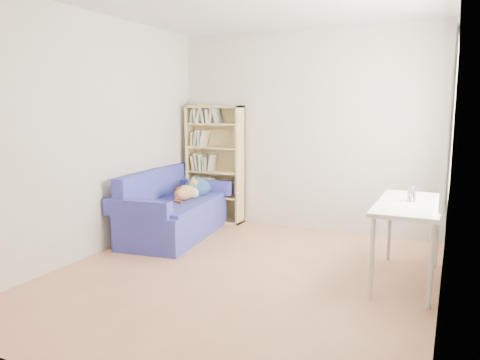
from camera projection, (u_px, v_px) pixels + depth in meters
name	position (u px, v px, depth m)	size (l,w,h in m)	color
ground	(241.00, 276.00, 4.50)	(4.00, 4.00, 0.00)	#AC714D
room_shell	(252.00, 104.00, 4.23)	(3.54, 4.04, 2.62)	silver
sofa	(174.00, 211.00, 5.88)	(1.00, 1.77, 0.82)	navy
bookshelf	(215.00, 169.00, 6.57)	(0.81, 0.25, 1.63)	tan
desk	(409.00, 210.00, 4.26)	(0.56, 1.23, 0.75)	white
pen_cup	(411.00, 195.00, 4.30)	(0.08, 0.08, 0.15)	white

